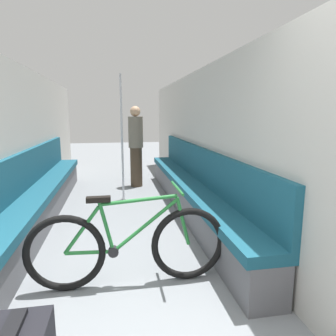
{
  "coord_description": "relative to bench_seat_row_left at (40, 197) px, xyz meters",
  "views": [
    {
      "loc": [
        -0.03,
        -1.04,
        1.5
      ],
      "look_at": [
        0.52,
        2.04,
        0.93
      ],
      "focal_mm": 32.0,
      "sensor_mm": 36.0,
      "label": 1
    }
  ],
  "objects": [
    {
      "name": "wall_left",
      "position": [
        -0.23,
        -0.2,
        0.75
      ],
      "size": [
        0.1,
        9.43,
        2.18
      ],
      "primitive_type": "cube",
      "color": "beige",
      "rests_on": "ground"
    },
    {
      "name": "bicycle",
      "position": [
        1.16,
        -1.89,
        0.02
      ],
      "size": [
        1.75,
        0.46,
        0.88
      ],
      "rotation": [
        0.0,
        0.0,
        -0.26
      ],
      "color": "black",
      "rests_on": "ground"
    },
    {
      "name": "wall_right",
      "position": [
        2.43,
        -0.2,
        0.75
      ],
      "size": [
        0.1,
        9.43,
        2.18
      ],
      "primitive_type": "cube",
      "color": "beige",
      "rests_on": "ground"
    },
    {
      "name": "grab_pole_near",
      "position": [
        1.2,
        0.83,
        0.72
      ],
      "size": [
        0.08,
        0.08,
        2.16
      ],
      "color": "gray",
      "rests_on": "ground"
    },
    {
      "name": "bench_seat_row_left",
      "position": [
        0.0,
        0.0,
        0.0
      ],
      "size": [
        0.41,
        5.04,
        1.0
      ],
      "color": "#5B5B60",
      "rests_on": "ground"
    },
    {
      "name": "bench_seat_row_right",
      "position": [
        2.21,
        0.0,
        0.0
      ],
      "size": [
        0.41,
        5.04,
        1.0
      ],
      "color": "#5B5B60",
      "rests_on": "ground"
    },
    {
      "name": "passenger_standing",
      "position": [
        1.5,
        1.81,
        0.52
      ],
      "size": [
        0.3,
        0.3,
        1.66
      ],
      "rotation": [
        0.0,
        0.0,
        0.96
      ],
      "color": "#473828",
      "rests_on": "ground"
    }
  ]
}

